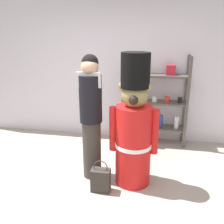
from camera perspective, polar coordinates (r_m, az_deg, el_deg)
name	(u,v)px	position (r m, az deg, el deg)	size (l,w,h in m)	color
ground_plane	(89,204)	(3.24, -5.38, -20.39)	(6.40, 6.40, 0.00)	#9E9389
back_wall	(118,71)	(4.75, 1.35, 9.39)	(6.40, 0.12, 2.60)	silver
merchandise_shelf	(155,101)	(4.57, 9.85, 2.57)	(1.17, 0.35, 1.63)	#4C4742
teddy_bear_guard	(134,129)	(3.27, 5.02, -3.81)	(0.65, 0.50, 1.78)	red
person_shopper	(91,114)	(3.37, -4.86, -0.55)	(0.32, 0.30, 1.74)	#38332D
shopping_bag	(101,180)	(3.36, -2.62, -15.30)	(0.25, 0.15, 0.44)	#332D28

